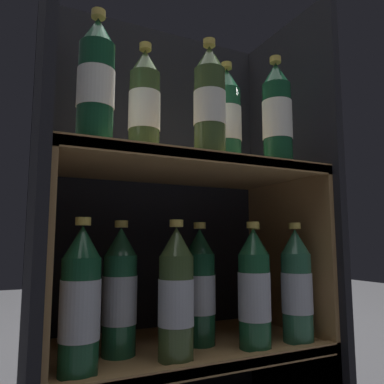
% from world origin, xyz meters
% --- Properties ---
extents(fridge_back_wall, '(0.65, 0.02, 1.02)m').
position_xyz_m(fridge_back_wall, '(0.00, 0.34, 0.51)').
color(fridge_back_wall, black).
rests_on(fridge_back_wall, ground_plane).
extents(fridge_side_left, '(0.02, 0.37, 1.02)m').
position_xyz_m(fridge_side_left, '(-0.32, 0.16, 0.51)').
color(fridge_side_left, black).
rests_on(fridge_side_left, ground_plane).
extents(fridge_side_right, '(0.02, 0.37, 1.02)m').
position_xyz_m(fridge_side_right, '(0.32, 0.16, 0.51)').
color(fridge_side_right, black).
rests_on(fridge_side_right, ground_plane).
extents(shelf_lower, '(0.61, 0.33, 0.20)m').
position_xyz_m(shelf_lower, '(0.00, 0.15, 0.16)').
color(shelf_lower, '#9E7547').
rests_on(shelf_lower, ground_plane).
extents(shelf_upper, '(0.61, 0.33, 0.60)m').
position_xyz_m(shelf_upper, '(0.00, 0.16, 0.43)').
color(shelf_upper, '#9E7547').
rests_on(shelf_upper, ground_plane).
extents(bottle_upper_front_0, '(0.07, 0.07, 0.27)m').
position_xyz_m(bottle_upper_front_0, '(-0.23, 0.05, 0.71)').
color(bottle_upper_front_0, '#144228').
rests_on(bottle_upper_front_0, shelf_upper).
extents(bottle_upper_front_1, '(0.07, 0.07, 0.27)m').
position_xyz_m(bottle_upper_front_1, '(0.01, 0.05, 0.71)').
color(bottle_upper_front_1, '#384C28').
rests_on(bottle_upper_front_1, shelf_upper).
extents(bottle_upper_front_2, '(0.07, 0.07, 0.27)m').
position_xyz_m(bottle_upper_front_2, '(0.19, 0.05, 0.71)').
color(bottle_upper_front_2, '#144228').
rests_on(bottle_upper_front_2, shelf_upper).
extents(bottle_upper_back_0, '(0.07, 0.07, 0.27)m').
position_xyz_m(bottle_upper_back_0, '(-0.11, 0.13, 0.71)').
color(bottle_upper_back_0, '#384C28').
rests_on(bottle_upper_back_0, shelf_upper).
extents(bottle_upper_back_1, '(0.07, 0.07, 0.27)m').
position_xyz_m(bottle_upper_back_1, '(0.10, 0.13, 0.71)').
color(bottle_upper_back_1, '#1E5638').
rests_on(bottle_upper_back_1, shelf_upper).
extents(bottle_lower_front_0, '(0.07, 0.07, 0.27)m').
position_xyz_m(bottle_lower_front_0, '(-0.24, 0.05, 0.32)').
color(bottle_lower_front_0, '#144228').
rests_on(bottle_lower_front_0, shelf_lower).
extents(bottle_lower_front_1, '(0.07, 0.07, 0.27)m').
position_xyz_m(bottle_lower_front_1, '(-0.06, 0.05, 0.32)').
color(bottle_lower_front_1, '#384C28').
rests_on(bottle_lower_front_1, shelf_lower).
extents(bottle_lower_front_2, '(0.07, 0.07, 0.27)m').
position_xyz_m(bottle_lower_front_2, '(0.12, 0.05, 0.32)').
color(bottle_lower_front_2, '#194C2D').
rests_on(bottle_lower_front_2, shelf_lower).
extents(bottle_lower_front_3, '(0.07, 0.07, 0.27)m').
position_xyz_m(bottle_lower_front_3, '(0.24, 0.05, 0.32)').
color(bottle_lower_front_3, '#285B42').
rests_on(bottle_lower_front_3, shelf_lower).
extents(bottle_lower_back_0, '(0.07, 0.07, 0.27)m').
position_xyz_m(bottle_lower_back_0, '(-0.15, 0.13, 0.32)').
color(bottle_lower_back_0, '#1E5638').
rests_on(bottle_lower_back_0, shelf_lower).
extents(bottle_lower_back_1, '(0.07, 0.07, 0.27)m').
position_xyz_m(bottle_lower_back_1, '(0.03, 0.13, 0.32)').
color(bottle_lower_back_1, '#144228').
rests_on(bottle_lower_back_1, shelf_lower).
extents(bottle_lower_back_2, '(0.07, 0.07, 0.27)m').
position_xyz_m(bottle_lower_back_2, '(0.18, 0.13, 0.32)').
color(bottle_lower_back_2, '#285B42').
rests_on(bottle_lower_back_2, shelf_lower).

